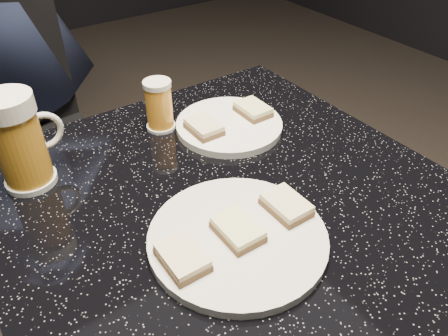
{
  "coord_description": "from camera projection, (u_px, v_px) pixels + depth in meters",
  "views": [
    {
      "loc": [
        -0.3,
        -0.44,
        1.2
      ],
      "look_at": [
        0.0,
        0.0,
        0.8
      ],
      "focal_mm": 35.0,
      "sensor_mm": 36.0,
      "label": 1
    }
  ],
  "objects": [
    {
      "name": "canapes_on_plate_small",
      "position": [
        229.0,
        118.0,
        0.83
      ],
      "size": [
        0.16,
        0.07,
        0.02
      ],
      "color": "#4C3521",
      "rests_on": "plate_small"
    },
    {
      "name": "plate_small",
      "position": [
        229.0,
        125.0,
        0.84
      ],
      "size": [
        0.21,
        0.21,
        0.01
      ],
      "primitive_type": "cylinder",
      "color": "white",
      "rests_on": "table"
    },
    {
      "name": "beer_tumbler",
      "position": [
        159.0,
        105.0,
        0.82
      ],
      "size": [
        0.06,
        0.06,
        0.1
      ],
      "color": "silver",
      "rests_on": "table"
    },
    {
      "name": "canapes_on_plate_large",
      "position": [
        238.0,
        230.0,
        0.6
      ],
      "size": [
        0.23,
        0.07,
        0.02
      ],
      "color": "#4C3521",
      "rests_on": "plate_large"
    },
    {
      "name": "chair",
      "position": [
        25.0,
        138.0,
        1.28
      ],
      "size": [
        0.41,
        0.41,
        0.87
      ],
      "color": "black",
      "rests_on": "floor"
    },
    {
      "name": "beer_mug",
      "position": [
        20.0,
        141.0,
        0.67
      ],
      "size": [
        0.12,
        0.08,
        0.16
      ],
      "color": "silver",
      "rests_on": "table"
    },
    {
      "name": "table",
      "position": [
        224.0,
        288.0,
        0.84
      ],
      "size": [
        0.7,
        0.7,
        0.75
      ],
      "color": "black",
      "rests_on": "floor"
    },
    {
      "name": "plate_large",
      "position": [
        238.0,
        238.0,
        0.61
      ],
      "size": [
        0.25,
        0.25,
        0.01
      ],
      "primitive_type": "cylinder",
      "color": "silver",
      "rests_on": "table"
    }
  ]
}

